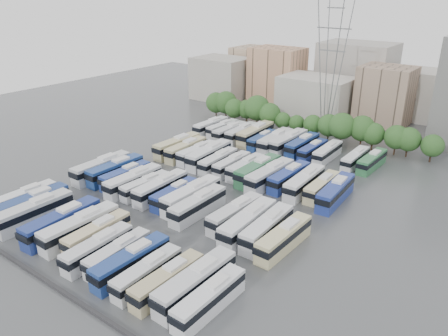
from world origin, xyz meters
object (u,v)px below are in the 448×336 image
Objects in this scene: bus_r2_s3 at (197,153)px; bus_r1_s8 at (198,205)px; bus_r2_s1 at (177,146)px; bus_r3_s7 at (288,142)px; bus_r1_s12 at (267,228)px; bus_r3_s4 at (256,134)px; bus_r0_s9 at (131,262)px; bus_r2_s9 at (270,175)px; bus_r3_s5 at (262,140)px; bus_r2_s6 at (232,164)px; bus_r0_s7 at (98,248)px; bus_r3_s2 at (230,132)px; bus_r1_s1 at (115,170)px; bus_r2_s4 at (209,155)px; bus_r0_s8 at (118,253)px; bus_r2_s10 at (289,177)px; bus_r2_s8 at (258,170)px; bus_r1_s5 at (161,188)px; bus_r1_s6 at (175,194)px; bus_r1_s11 at (248,223)px; bus_r2_s7 at (245,167)px; bus_r1_s7 at (191,196)px; bus_r2_s2 at (186,149)px; bus_r0_s10 at (147,273)px; bus_r0_s11 at (168,280)px; bus_r1_s10 at (235,214)px; bus_r1_s13 at (284,238)px; bus_r1_s2 at (126,176)px; bus_r2_s11 at (304,182)px; bus_r0_s4 at (62,222)px; bus_r0_s2 at (35,212)px; bus_r0_s5 at (80,227)px; bus_r3_s0 at (211,126)px; bus_r0_s1 at (33,203)px; bus_r0_s0 at (25,198)px; bus_r3_s10 at (327,152)px; bus_r3_s1 at (222,128)px; bus_r3_s13 at (372,161)px; bus_r0_s13 at (209,299)px; bus_r3_s6 at (275,141)px; bus_r2_s12 at (322,187)px.

bus_r1_s8 is at bearing -48.52° from bus_r2_s3.
bus_r3_s7 is (19.46, 17.49, 0.07)m from bus_r2_s1.
bus_r3_s4 is (-26.35, 37.47, 0.15)m from bus_r1_s12.
bus_r2_s9 reaches higher than bus_r0_s9.
bus_r2_s6 is at bearing -80.82° from bus_r3_s5.
bus_r0_s7 is 0.99× the size of bus_r3_s2.
bus_r1_s1 is 0.95× the size of bus_r2_s4.
bus_r2_s10 is (6.49, 37.30, 0.19)m from bus_r0_s8.
bus_r2_s8 is 1.07× the size of bus_r2_s10.
bus_r1_s6 is (3.50, -0.06, -0.23)m from bus_r1_s5.
bus_r2_s8 is (-10.12, 18.66, -0.03)m from bus_r1_s11.
bus_r1_s8 reaches higher than bus_r2_s6.
bus_r2_s7 reaches higher than bus_r3_s5.
bus_r1_s7 reaches higher than bus_r1_s1.
bus_r2_s2 is 0.90× the size of bus_r3_s4.
bus_r2_s1 reaches higher than bus_r1_s8.
bus_r0_s11 is (3.32, 0.34, 0.06)m from bus_r0_s10.
bus_r1_s10 is 0.99× the size of bus_r1_s13.
bus_r1_s2 is at bearing -5.25° from bus_r1_s1.
bus_r0_s11 is at bearing -91.91° from bus_r2_s11.
bus_r1_s10 is 1.10× the size of bus_r2_s7.
bus_r2_s10 is at bearing 36.06° from bus_r1_s2.
bus_r0_s4 is 42.12m from bus_r2_s10.
bus_r1_s10 is at bearing -44.97° from bus_r2_s4.
bus_r0_s2 is 1.08× the size of bus_r1_s10.
bus_r1_s8 is (9.63, 16.68, -0.13)m from bus_r0_s5.
bus_r3_s2 is at bearing -5.26° from bus_r3_s0.
bus_r1_s12 is (16.49, 18.96, 0.17)m from bus_r0_s7.
bus_r0_s0 is at bearing 175.17° from bus_r0_s1.
bus_r3_s10 is at bearing 54.59° from bus_r1_s2.
bus_r1_s13 is at bearing -53.82° from bus_r3_s4.
bus_r2_s3 is 3.40m from bus_r2_s4.
bus_r0_s8 is 27.26m from bus_r1_s2.
bus_r1_s1 is at bearing -142.99° from bus_r2_s8.
bus_r2_s4 is 1.24× the size of bus_r3_s1.
bus_r3_s13 is (19.62, 56.48, -0.05)m from bus_r0_s7.
bus_r2_s4 is (-13.21, 36.95, 0.39)m from bus_r0_s8.
bus_r0_s13 is 69.08m from bus_r3_s0.
bus_r3_s10 is at bearing 98.16° from bus_r1_s12.
bus_r3_s7 is (13.18, 17.79, 0.32)m from bus_r2_s3.
bus_r2_s4 is (6.63, 0.05, 0.19)m from bus_r2_s2.
bus_r3_s2 is at bearing 127.60° from bus_r1_s11.
bus_r0_s10 is at bearing -79.06° from bus_r3_s6.
bus_r3_s4 is 3.87m from bus_r3_s5.
bus_r3_s7 reaches higher than bus_r0_s2.
bus_r2_s2 reaches higher than bus_r3_s0.
bus_r2_s12 is at bearing 55.81° from bus_r1_s8.
bus_r1_s1 is at bearing 154.79° from bus_r0_s13.
bus_r1_s13 reaches higher than bus_r2_s12.
bus_r2_s1 is 3.06m from bus_r2_s2.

